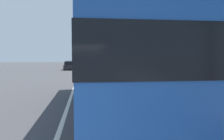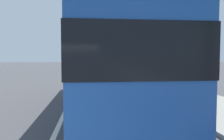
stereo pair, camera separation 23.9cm
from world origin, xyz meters
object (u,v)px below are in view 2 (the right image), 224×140
Objects in this scene: car_oncoming at (73,66)px; roadside_tree_mid_block at (176,31)px; car_behind_bus at (74,65)px; car_far_distant at (91,64)px; car_side_street at (95,65)px; coach_bus at (108,64)px.

roadside_tree_mid_block reaches higher than car_oncoming.
car_oncoming is 5.57m from car_behind_bus.
car_side_street is (-7.77, -0.84, 0.00)m from car_far_distant.
car_side_street is at bearing 134.31° from car_oncoming.
car_behind_bus is 4.63m from car_side_street.
car_far_distant is at bearing 0.29° from coach_bus.
car_oncoming is 0.95× the size of car_side_street.
car_oncoming is 1.00× the size of car_far_distant.
coach_bus is at bearing 7.21° from car_oncoming.
coach_bus is 5.04m from roadside_tree_mid_block.
car_far_distant is (11.79, -3.33, -0.00)m from car_oncoming.
car_oncoming is 0.83× the size of roadside_tree_mid_block.
coach_bus is 2.77× the size of car_side_street.
roadside_tree_mid_block reaches higher than car_behind_bus.
car_far_distant is (6.22, -3.53, -0.03)m from car_behind_bus.
car_oncoming is at bearing 15.18° from roadside_tree_mid_block.
car_oncoming is 0.89× the size of car_behind_bus.
roadside_tree_mid_block is at bearing 17.50° from car_behind_bus.
car_far_distant is (42.99, 0.44, -1.24)m from coach_bus.
car_behind_bus is at bearing 5.86° from coach_bus.
car_behind_bus is 35.40m from roadside_tree_mid_block.
roadside_tree_mid_block is at bearing -59.39° from coach_bus.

